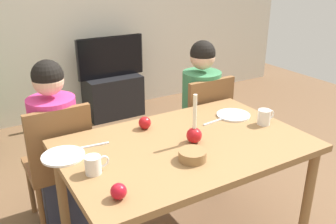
% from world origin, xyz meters
% --- Properties ---
extents(back_wall, '(6.40, 0.10, 2.60)m').
position_xyz_m(back_wall, '(0.00, 2.60, 1.30)').
color(back_wall, beige).
rests_on(back_wall, ground).
extents(dining_table, '(1.40, 0.90, 0.75)m').
position_xyz_m(dining_table, '(0.00, 0.00, 0.67)').
color(dining_table, olive).
rests_on(dining_table, ground).
extents(chair_left, '(0.40, 0.40, 0.90)m').
position_xyz_m(chair_left, '(-0.58, 0.61, 0.51)').
color(chair_left, brown).
rests_on(chair_left, ground).
extents(chair_right, '(0.40, 0.40, 0.90)m').
position_xyz_m(chair_right, '(0.57, 0.61, 0.51)').
color(chair_right, brown).
rests_on(chair_right, ground).
extents(person_left_child, '(0.30, 0.30, 1.17)m').
position_xyz_m(person_left_child, '(-0.58, 0.64, 0.57)').
color(person_left_child, '#33384C').
rests_on(person_left_child, ground).
extents(person_right_child, '(0.30, 0.30, 1.17)m').
position_xyz_m(person_right_child, '(0.57, 0.64, 0.57)').
color(person_right_child, '#33384C').
rests_on(person_right_child, ground).
extents(tv_stand, '(0.64, 0.40, 0.48)m').
position_xyz_m(tv_stand, '(0.49, 2.30, 0.24)').
color(tv_stand, black).
rests_on(tv_stand, ground).
extents(tv, '(0.79, 0.05, 0.46)m').
position_xyz_m(tv, '(0.49, 2.30, 0.71)').
color(tv, black).
rests_on(tv, tv_stand).
extents(candle_centerpiece, '(0.09, 0.09, 0.29)m').
position_xyz_m(candle_centerpiece, '(0.04, -0.02, 0.81)').
color(candle_centerpiece, red).
rests_on(candle_centerpiece, dining_table).
extents(plate_left, '(0.23, 0.23, 0.01)m').
position_xyz_m(plate_left, '(-0.65, 0.19, 0.76)').
color(plate_left, white).
rests_on(plate_left, dining_table).
extents(plate_right, '(0.22, 0.22, 0.01)m').
position_xyz_m(plate_right, '(0.49, 0.17, 0.76)').
color(plate_right, white).
rests_on(plate_right, dining_table).
extents(mug_left, '(0.12, 0.08, 0.09)m').
position_xyz_m(mug_left, '(-0.56, -0.04, 0.80)').
color(mug_left, silver).
rests_on(mug_left, dining_table).
extents(mug_right, '(0.13, 0.08, 0.10)m').
position_xyz_m(mug_right, '(0.57, -0.03, 0.80)').
color(mug_right, silver).
rests_on(mug_right, dining_table).
extents(fork_left, '(0.18, 0.03, 0.01)m').
position_xyz_m(fork_left, '(-0.47, 0.23, 0.75)').
color(fork_left, silver).
rests_on(fork_left, dining_table).
extents(fork_right, '(0.18, 0.03, 0.01)m').
position_xyz_m(fork_right, '(0.32, 0.15, 0.75)').
color(fork_right, silver).
rests_on(fork_right, dining_table).
extents(bowl_walnuts, '(0.15, 0.15, 0.05)m').
position_xyz_m(bowl_walnuts, '(-0.08, -0.18, 0.78)').
color(bowl_walnuts, olive).
rests_on(bowl_walnuts, dining_table).
extents(apple_near_candle, '(0.08, 0.08, 0.08)m').
position_xyz_m(apple_near_candle, '(-0.11, 0.29, 0.79)').
color(apple_near_candle, '#AA1316').
rests_on(apple_near_candle, dining_table).
extents(apple_by_left_plate, '(0.07, 0.07, 0.07)m').
position_xyz_m(apple_by_left_plate, '(-0.54, -0.30, 0.79)').
color(apple_by_left_plate, '#B61120').
rests_on(apple_by_left_plate, dining_table).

